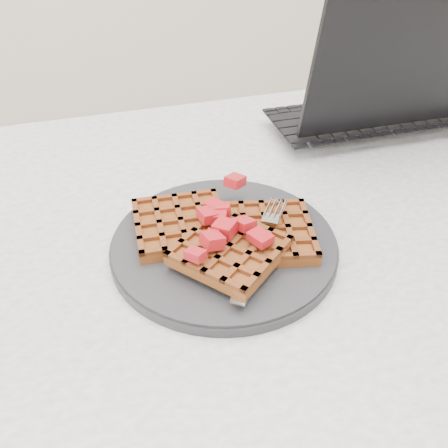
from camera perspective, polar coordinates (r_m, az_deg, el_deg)
name	(u,v)px	position (r m, az deg, el deg)	size (l,w,h in m)	color
table	(260,288)	(0.73, 4.16, -7.30)	(1.20, 0.80, 0.75)	white
plate	(224,245)	(0.61, 0.00, -2.40)	(0.27, 0.27, 0.02)	#252528
waffles	(225,234)	(0.59, 0.12, -1.19)	(0.22, 0.21, 0.03)	brown
strawberry_pile	(224,214)	(0.58, 0.00, 1.10)	(0.15, 0.15, 0.02)	#970009
fork	(263,248)	(0.58, 4.46, -2.74)	(0.02, 0.18, 0.02)	silver
laptop	(370,101)	(0.93, 16.36, 13.39)	(0.37, 0.27, 0.25)	black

